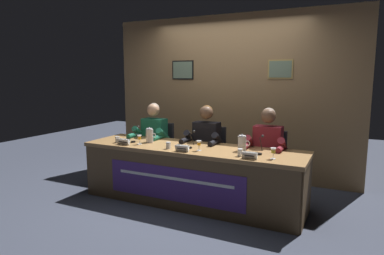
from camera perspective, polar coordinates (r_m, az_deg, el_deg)
The scene contains 23 objects.
ground_plane at distance 4.56m, azimuth 0.00°, elevation -12.33°, with size 12.00×12.00×0.00m, color #383D4C.
wall_back_panelled at distance 5.55m, azimuth 6.32°, elevation 5.18°, with size 4.10×0.14×2.60m.
conference_table at distance 4.32m, azimuth -0.65°, elevation -6.58°, with size 2.90×0.81×0.74m.
chair_left at distance 5.33m, azimuth -5.63°, elevation -4.29°, with size 0.44×0.44×0.91m.
panelist_left at distance 5.11m, azimuth -6.85°, elevation -1.71°, with size 0.51×0.48×1.24m.
nameplate_left at distance 4.56m, azimuth -11.51°, elevation -2.37°, with size 0.18×0.06×0.08m.
juice_glass_left at distance 4.54m, azimuth -8.87°, elevation -1.75°, with size 0.06×0.06×0.12m.
water_cup_left at distance 4.72m, azimuth -12.49°, elevation -2.05°, with size 0.06×0.06×0.08m.
microphone_left at distance 4.72m, azimuth -9.61°, elevation -1.53°, with size 0.06×0.17×0.22m.
chair_center at distance 4.94m, azimuth 3.01°, elevation -5.30°, with size 0.44×0.44×0.91m.
panelist_center at distance 4.70m, azimuth 2.08°, elevation -2.56°, with size 0.51×0.48×1.24m.
nameplate_center at distance 4.07m, azimuth -1.68°, elevation -3.53°, with size 0.17×0.06×0.08m.
juice_glass_center at distance 4.11m, azimuth 1.18°, elevation -2.75°, with size 0.06×0.06×0.12m.
water_cup_center at distance 4.24m, azimuth -4.01°, elevation -3.09°, with size 0.06×0.06×0.08m.
microphone_center at distance 4.27m, azimuth -0.16°, elevation -2.48°, with size 0.06×0.17×0.22m.
chair_right at distance 4.68m, azimuth 12.89°, elevation -6.30°, with size 0.44×0.44×0.91m.
panelist_right at distance 4.43m, azimuth 12.41°, elevation -3.47°, with size 0.51×0.48×1.24m.
nameplate_right at distance 3.77m, azimuth 9.69°, elevation -4.66°, with size 0.17×0.06×0.08m.
juice_glass_right at distance 3.81m, azimuth 13.56°, elevation -3.92°, with size 0.06×0.06×0.12m.
water_cup_right at distance 3.88m, azimuth 8.13°, elevation -4.26°, with size 0.06×0.06×0.08m.
microphone_right at distance 4.01m, azimuth 11.49°, elevation -3.38°, with size 0.06×0.17×0.22m.
water_pitcher_left_side at distance 4.66m, azimuth -7.17°, elevation -1.33°, with size 0.15×0.10×0.21m.
water_pitcher_right_side at distance 4.14m, azimuth 8.46°, elevation -2.64°, with size 0.15×0.10×0.21m.
Camera 1 is at (1.87, -3.83, 1.64)m, focal length 31.58 mm.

